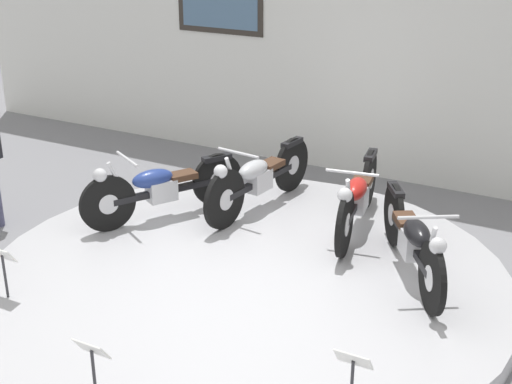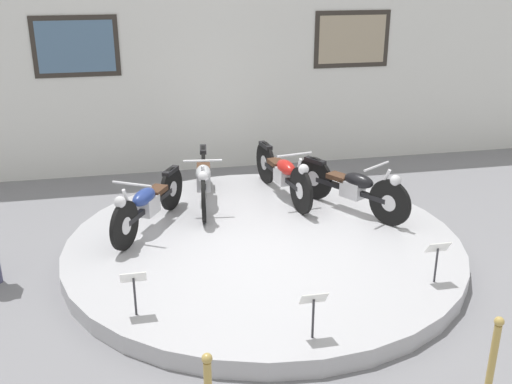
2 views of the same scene
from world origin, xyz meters
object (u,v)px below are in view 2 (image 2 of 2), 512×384
motorcycle_blue (148,202)px  motorcycle_silver (204,178)px  motorcycle_red (283,173)px  motorcycle_black (353,186)px  info_placard_front_right (438,253)px  info_placard_front_centre (314,305)px  info_placard_front_left (134,283)px

motorcycle_blue → motorcycle_silver: motorcycle_silver is taller
motorcycle_red → motorcycle_silver: bearing=-180.0°
motorcycle_black → info_placard_front_right: (0.22, -2.11, -0.02)m
info_placard_front_centre → motorcycle_black: bearing=63.3°
motorcycle_silver → motorcycle_black: motorcycle_silver is taller
info_placard_front_left → info_placard_front_centre: 1.82m
motorcycle_red → info_placard_front_centre: size_ratio=3.92×
motorcycle_red → motorcycle_black: motorcycle_red is taller
motorcycle_blue → info_placard_front_centre: bearing=-63.3°
info_placard_front_right → motorcycle_black: bearing=95.9°
motorcycle_black → info_placard_front_left: bearing=-145.7°
motorcycle_silver → motorcycle_red: (1.21, 0.00, 0.00)m
motorcycle_blue → motorcycle_black: bearing=0.0°
motorcycle_blue → info_placard_front_left: 2.12m
motorcycle_silver → motorcycle_red: 1.21m
motorcycle_red → info_placard_front_left: bearing=-128.4°
info_placard_front_right → motorcycle_silver: bearing=128.4°
motorcycle_blue → info_placard_front_centre: size_ratio=3.42×
motorcycle_blue → info_placard_front_right: 3.75m
motorcycle_blue → info_placard_front_centre: 3.20m
motorcycle_black → info_placard_front_centre: motorcycle_black is taller
motorcycle_blue → info_placard_front_right: motorcycle_blue is taller
motorcycle_red → motorcycle_black: bearing=-41.5°
motorcycle_silver → info_placard_front_right: bearing=-51.6°
motorcycle_black → info_placard_front_right: motorcycle_black is taller
info_placard_front_centre → motorcycle_red: bearing=80.5°
motorcycle_blue → motorcycle_red: size_ratio=0.87×
motorcycle_black → motorcycle_silver: bearing=160.2°
motorcycle_black → info_placard_front_left: 3.75m
motorcycle_red → motorcycle_black: size_ratio=1.16×
motorcycle_blue → motorcycle_black: size_ratio=1.02×
info_placard_front_left → motorcycle_red: bearing=51.6°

